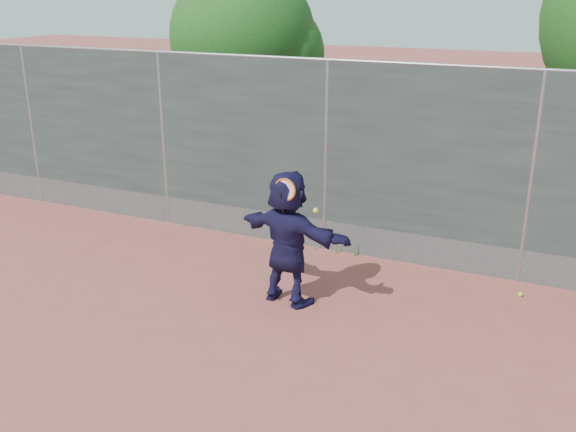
% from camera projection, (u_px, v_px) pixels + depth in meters
% --- Properties ---
extents(ground, '(80.00, 80.00, 0.00)m').
position_uv_depth(ground, '(215.00, 354.00, 7.42)').
color(ground, '#9E4C42').
rests_on(ground, ground).
extents(player, '(1.77, 0.88, 1.83)m').
position_uv_depth(player, '(288.00, 238.00, 8.38)').
color(player, '#19153B').
rests_on(player, ground).
extents(ball_ground, '(0.07, 0.07, 0.07)m').
position_uv_depth(ball_ground, '(520.00, 294.00, 8.79)').
color(ball_ground, '#C2D930').
rests_on(ball_ground, ground).
extents(fence, '(20.00, 0.06, 3.03)m').
position_uv_depth(fence, '(326.00, 154.00, 9.89)').
color(fence, '#38423D').
rests_on(fence, ground).
extents(swing_action, '(0.59, 0.13, 0.51)m').
position_uv_depth(swing_action, '(288.00, 193.00, 7.95)').
color(swing_action, '#C65A12').
rests_on(swing_action, ground).
extents(tree_left, '(3.15, 3.00, 4.53)m').
position_uv_depth(tree_left, '(251.00, 42.00, 13.15)').
color(tree_left, '#382314').
rests_on(tree_left, ground).
extents(weed_clump, '(0.68, 0.07, 0.30)m').
position_uv_depth(weed_clump, '(339.00, 246.00, 10.17)').
color(weed_clump, '#387226').
rests_on(weed_clump, ground).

